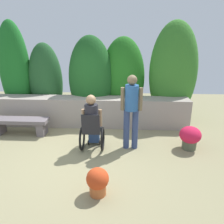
{
  "coord_description": "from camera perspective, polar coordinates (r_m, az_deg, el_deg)",
  "views": [
    {
      "loc": [
        1.0,
        -4.32,
        2.5
      ],
      "look_at": [
        0.74,
        0.48,
        0.85
      ],
      "focal_mm": 34.82,
      "sensor_mm": 36.0,
      "label": 1
    }
  ],
  "objects": [
    {
      "name": "ground_plane",
      "position": [
        5.09,
        -8.77,
        -10.74
      ],
      "size": [
        11.55,
        11.55,
        0.0
      ],
      "primitive_type": "plane",
      "color": "gray"
    },
    {
      "name": "flower_pot_terracotta_by_wall",
      "position": [
        3.77,
        -3.8,
        -17.66
      ],
      "size": [
        0.38,
        0.38,
        0.49
      ],
      "color": "#B85C2F",
      "rests_on": "ground"
    },
    {
      "name": "person_in_wheelchair",
      "position": [
        4.99,
        -5.25,
        -3.25
      ],
      "size": [
        0.53,
        0.66,
        1.33
      ],
      "rotation": [
        0.0,
        0.0,
        -0.02
      ],
      "color": "black",
      "rests_on": "ground"
    },
    {
      "name": "stone_retaining_wall",
      "position": [
        6.47,
        -5.93,
        0.13
      ],
      "size": [
        5.77,
        0.59,
        0.85
      ],
      "primitive_type": "cube",
      "color": "gray",
      "rests_on": "ground"
    },
    {
      "name": "flower_pot_purple_near",
      "position": [
        5.42,
        19.81,
        -6.15
      ],
      "size": [
        0.5,
        0.5,
        0.56
      ],
      "color": "#4E523F",
      "rests_on": "ground"
    },
    {
      "name": "stone_bench",
      "position": [
        6.37,
        -23.03,
        -2.86
      ],
      "size": [
        1.54,
        0.41,
        0.45
      ],
      "rotation": [
        0.0,
        0.0,
        0.01
      ],
      "color": "#655C61",
      "rests_on": "ground"
    },
    {
      "name": "person_standing_companion",
      "position": [
        4.9,
        5.11,
        1.19
      ],
      "size": [
        0.49,
        0.3,
        1.74
      ],
      "rotation": [
        0.0,
        0.0,
        -0.16
      ],
      "color": "navy",
      "rests_on": "ground"
    },
    {
      "name": "hedge_backdrop",
      "position": [
        6.83,
        -1.7,
        9.36
      ],
      "size": [
        6.12,
        1.18,
        3.02
      ],
      "color": "#1D6C25",
      "rests_on": "ground"
    }
  ]
}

